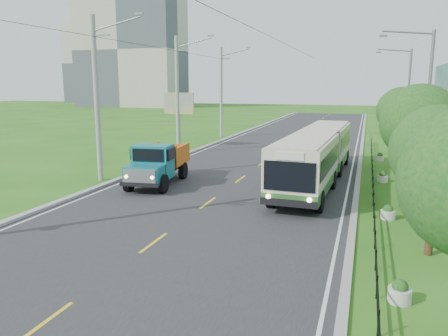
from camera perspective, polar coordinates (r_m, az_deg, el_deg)
The scene contains 28 objects.
ground at distance 17.07m, azimuth -9.18°, elevation -9.66°, with size 240.00×240.00×0.00m, color #255D16.
road at distance 35.47m, azimuth 5.71°, elevation 1.16°, with size 14.00×120.00×0.02m, color #28282B.
curb_left at distance 37.63m, azimuth -5.05°, elevation 1.83°, with size 0.40×120.00×0.15m, color #9E9E99.
curb_right at distance 34.67m, azimuth 17.33°, elevation 0.56°, with size 0.30×120.00×0.10m, color #9E9E99.
edge_line_left at distance 37.43m, azimuth -4.28°, elevation 1.71°, with size 0.12×120.00×0.00m, color silver.
edge_line_right at distance 34.68m, azimuth 16.50°, elevation 0.56°, with size 0.12×120.00×0.00m, color silver.
centre_dash at distance 17.06m, azimuth -9.18°, elevation -9.59°, with size 0.12×2.20×0.00m, color yellow.
railing_right at distance 28.73m, azimuth 18.83°, elevation -1.07°, with size 0.04×40.00×0.60m, color black.
pole_near at distance 28.01m, azimuth -16.24°, elevation 8.68°, with size 3.51×0.32×10.00m.
pole_mid at distance 38.53m, azimuth -6.06°, elevation 9.52°, with size 3.51×0.32×10.00m.
pole_far at distance 49.72m, azimuth -0.33°, elevation 9.86°, with size 3.51×0.32×10.00m.
tree_second at distance 16.66m, azimuth 26.19°, elevation 1.37°, with size 3.18×3.26×5.30m.
tree_third at distance 22.52m, azimuth 24.24°, elevation 4.92°, with size 3.60×3.62×6.00m.
tree_fourth at distance 28.50m, azimuth 22.97°, elevation 5.25°, with size 3.24×3.31×5.40m.
tree_fifth at distance 34.45m, azimuth 22.22°, elevation 6.57°, with size 3.48×3.52×5.80m.
tree_back at distance 40.44m, azimuth 21.64°, elevation 6.84°, with size 3.30×3.36×5.50m.
streetlight_mid at distance 28.36m, azimuth 24.78°, elevation 7.76°, with size 3.02×0.20×9.07m.
streetlight_far at distance 42.30m, azimuth 22.69°, elevation 8.61°, with size 3.02×0.20×9.07m.
planter_front at distance 13.46m, azimuth 21.97°, elevation -14.82°, with size 0.64×0.64×0.67m.
planter_near at distance 20.97m, azimuth 20.63°, elevation -5.51°, with size 0.64×0.64×0.67m.
planter_mid at distance 28.75m, azimuth 20.02°, elevation -1.17°, with size 0.64×0.64×0.67m.
planter_far at distance 36.62m, azimuth 19.67°, elevation 1.32°, with size 0.64×0.64×0.67m.
billboard_left at distance 41.81m, azimuth -5.90°, elevation 7.94°, with size 3.00×0.20×5.20m.
billboard_right at distance 34.51m, azimuth 26.50°, elevation 8.73°, with size 0.24×6.00×7.30m.
apartment_near at distance 126.09m, azimuth -12.04°, elevation 14.72°, with size 28.00×14.00×30.00m, color #B7B2A3.
apartment_far at distance 160.31m, azimuth -15.38°, elevation 12.98°, with size 24.00×14.00×26.00m, color #B7B2A3.
bus at distance 27.31m, azimuth 12.05°, elevation 2.02°, with size 3.27×16.18×3.10m.
dump_truck at distance 26.50m, azimuth -8.61°, elevation 0.90°, with size 2.93×6.19×2.51m.
Camera 1 is at (7.45, -14.17, 5.94)m, focal length 35.00 mm.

